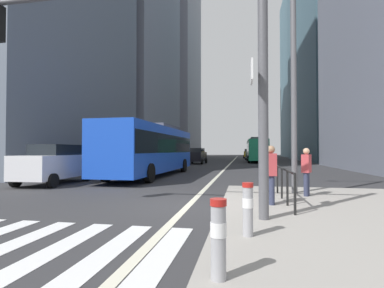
{
  "coord_description": "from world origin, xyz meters",
  "views": [
    {
      "loc": [
        1.62,
        -8.37,
        1.65
      ],
      "look_at": [
        -6.75,
        38.38,
        2.7
      ],
      "focal_mm": 26.87,
      "sensor_mm": 36.0,
      "label": 1
    }
  ],
  "objects_px": {
    "pedestrian_waiting": "(271,172)",
    "street_lamp_post": "(293,49)",
    "car_receding_far": "(248,153)",
    "pedestrian_walking": "(306,170)",
    "car_receding_near": "(251,154)",
    "bollard_front": "(218,235)",
    "car_oncoming_mid": "(197,156)",
    "city_bus_red_receding": "(257,149)",
    "city_bus_blue_oncoming": "(152,148)",
    "bollard_left": "(248,206)",
    "car_oncoming_far": "(200,154)",
    "traffic_signal_gantry": "(157,44)",
    "sedan_white_oncoming": "(55,164)"
  },
  "relations": [
    {
      "from": "city_bus_red_receding",
      "to": "pedestrian_waiting",
      "type": "distance_m",
      "value": 33.45
    },
    {
      "from": "car_oncoming_far",
      "to": "traffic_signal_gantry",
      "type": "relative_size",
      "value": 0.57
    },
    {
      "from": "city_bus_blue_oncoming",
      "to": "street_lamp_post",
      "type": "height_order",
      "value": "street_lamp_post"
    },
    {
      "from": "car_oncoming_mid",
      "to": "bollard_left",
      "type": "bearing_deg",
      "value": -79.15
    },
    {
      "from": "city_bus_blue_oncoming",
      "to": "city_bus_red_receding",
      "type": "distance_m",
      "value": 25.13
    },
    {
      "from": "sedan_white_oncoming",
      "to": "pedestrian_walking",
      "type": "relative_size",
      "value": 2.76
    },
    {
      "from": "car_oncoming_mid",
      "to": "bollard_front",
      "type": "height_order",
      "value": "car_oncoming_mid"
    },
    {
      "from": "city_bus_blue_oncoming",
      "to": "sedan_white_oncoming",
      "type": "bearing_deg",
      "value": -124.71
    },
    {
      "from": "bollard_front",
      "to": "pedestrian_walking",
      "type": "relative_size",
      "value": 0.59
    },
    {
      "from": "city_bus_red_receding",
      "to": "traffic_signal_gantry",
      "type": "relative_size",
      "value": 1.54
    },
    {
      "from": "bollard_front",
      "to": "street_lamp_post",
      "type": "bearing_deg",
      "value": 74.14
    },
    {
      "from": "car_oncoming_mid",
      "to": "car_receding_near",
      "type": "bearing_deg",
      "value": 67.56
    },
    {
      "from": "pedestrian_waiting",
      "to": "car_receding_near",
      "type": "bearing_deg",
      "value": 89.31
    },
    {
      "from": "car_receding_near",
      "to": "traffic_signal_gantry",
      "type": "height_order",
      "value": "traffic_signal_gantry"
    },
    {
      "from": "car_receding_near",
      "to": "bollard_left",
      "type": "bearing_deg",
      "value": -91.48
    },
    {
      "from": "car_oncoming_mid",
      "to": "car_receding_near",
      "type": "height_order",
      "value": "same"
    },
    {
      "from": "city_bus_blue_oncoming",
      "to": "bollard_front",
      "type": "height_order",
      "value": "city_bus_blue_oncoming"
    },
    {
      "from": "car_receding_near",
      "to": "car_receding_far",
      "type": "distance_m",
      "value": 10.7
    },
    {
      "from": "car_receding_far",
      "to": "pedestrian_walking",
      "type": "relative_size",
      "value": 2.8
    },
    {
      "from": "street_lamp_post",
      "to": "pedestrian_walking",
      "type": "height_order",
      "value": "street_lamp_post"
    },
    {
      "from": "car_receding_far",
      "to": "car_oncoming_far",
      "type": "relative_size",
      "value": 1.09
    },
    {
      "from": "street_lamp_post",
      "to": "pedestrian_waiting",
      "type": "height_order",
      "value": "street_lamp_post"
    },
    {
      "from": "car_receding_far",
      "to": "bollard_front",
      "type": "relative_size",
      "value": 4.72
    },
    {
      "from": "street_lamp_post",
      "to": "city_bus_red_receding",
      "type": "bearing_deg",
      "value": 89.84
    },
    {
      "from": "car_oncoming_mid",
      "to": "pedestrian_waiting",
      "type": "height_order",
      "value": "car_oncoming_mid"
    },
    {
      "from": "pedestrian_waiting",
      "to": "street_lamp_post",
      "type": "bearing_deg",
      "value": 66.8
    },
    {
      "from": "street_lamp_post",
      "to": "pedestrian_walking",
      "type": "bearing_deg",
      "value": -66.87
    },
    {
      "from": "city_bus_red_receding",
      "to": "bollard_front",
      "type": "bearing_deg",
      "value": -93.21
    },
    {
      "from": "car_receding_far",
      "to": "bollard_front",
      "type": "bearing_deg",
      "value": -91.28
    },
    {
      "from": "city_bus_red_receding",
      "to": "car_oncoming_far",
      "type": "distance_m",
      "value": 16.84
    },
    {
      "from": "street_lamp_post",
      "to": "pedestrian_walking",
      "type": "relative_size",
      "value": 5.06
    },
    {
      "from": "street_lamp_post",
      "to": "bollard_left",
      "type": "bearing_deg",
      "value": -107.24
    },
    {
      "from": "car_oncoming_mid",
      "to": "traffic_signal_gantry",
      "type": "height_order",
      "value": "traffic_signal_gantry"
    },
    {
      "from": "car_receding_near",
      "to": "car_oncoming_far",
      "type": "height_order",
      "value": "same"
    },
    {
      "from": "city_bus_blue_oncoming",
      "to": "car_oncoming_far",
      "type": "xyz_separation_m",
      "value": [
        -2.52,
        37.34,
        -0.85
      ]
    },
    {
      "from": "car_receding_near",
      "to": "bollard_left",
      "type": "xyz_separation_m",
      "value": [
        -1.21,
        -46.66,
        -0.32
      ]
    },
    {
      "from": "pedestrian_walking",
      "to": "car_receding_near",
      "type": "bearing_deg",
      "value": 91.05
    },
    {
      "from": "sedan_white_oncoming",
      "to": "bollard_front",
      "type": "xyz_separation_m",
      "value": [
        8.92,
        -9.44,
        -0.32
      ]
    },
    {
      "from": "car_oncoming_mid",
      "to": "pedestrian_waiting",
      "type": "distance_m",
      "value": 27.52
    },
    {
      "from": "city_bus_blue_oncoming",
      "to": "sedan_white_oncoming",
      "type": "xyz_separation_m",
      "value": [
        -3.42,
        -4.94,
        -0.85
      ]
    },
    {
      "from": "car_receding_near",
      "to": "bollard_front",
      "type": "bearing_deg",
      "value": -91.86
    },
    {
      "from": "city_bus_blue_oncoming",
      "to": "bollard_front",
      "type": "bearing_deg",
      "value": -69.1
    },
    {
      "from": "sedan_white_oncoming",
      "to": "pedestrian_waiting",
      "type": "xyz_separation_m",
      "value": [
        9.97,
        -4.54,
        0.07
      ]
    },
    {
      "from": "sedan_white_oncoming",
      "to": "car_oncoming_mid",
      "type": "distance_m",
      "value": 22.5
    },
    {
      "from": "car_receding_far",
      "to": "city_bus_red_receding",
      "type": "bearing_deg",
      "value": -87.72
    },
    {
      "from": "car_oncoming_mid",
      "to": "traffic_signal_gantry",
      "type": "xyz_separation_m",
      "value": [
        3.65,
        -28.57,
        3.17
      ]
    },
    {
      "from": "city_bus_blue_oncoming",
      "to": "car_oncoming_mid",
      "type": "bearing_deg",
      "value": 89.57
    },
    {
      "from": "car_receding_near",
      "to": "pedestrian_walking",
      "type": "relative_size",
      "value": 2.85
    },
    {
      "from": "pedestrian_waiting",
      "to": "city_bus_red_receding",
      "type": "bearing_deg",
      "value": 88.11
    },
    {
      "from": "car_oncoming_far",
      "to": "bollard_left",
      "type": "relative_size",
      "value": 4.35
    }
  ]
}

